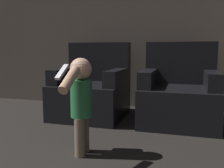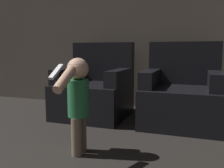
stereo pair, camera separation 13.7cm
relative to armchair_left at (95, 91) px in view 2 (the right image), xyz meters
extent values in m
cube|color=#51493F|center=(0.10, 0.74, 0.96)|extent=(8.40, 0.05, 2.60)
cube|color=black|center=(0.00, -0.06, -0.11)|extent=(0.92, 0.91, 0.46)
cube|color=black|center=(0.00, 0.31, 0.39)|extent=(0.91, 0.17, 0.56)
cube|color=black|center=(-0.38, -0.06, 0.22)|extent=(0.17, 0.74, 0.20)
cube|color=black|center=(0.38, -0.06, 0.22)|extent=(0.17, 0.74, 0.20)
cube|color=black|center=(1.16, -0.06, -0.11)|extent=(0.91, 0.90, 0.46)
cube|color=black|center=(1.16, 0.31, 0.39)|extent=(0.91, 0.16, 0.56)
cube|color=black|center=(0.78, -0.06, 0.22)|extent=(0.16, 0.74, 0.20)
cube|color=black|center=(1.53, -0.06, 0.22)|extent=(0.16, 0.74, 0.20)
cylinder|color=brown|center=(0.38, -1.29, -0.17)|extent=(0.09, 0.09, 0.34)
cylinder|color=brown|center=(0.37, -1.19, -0.17)|extent=(0.09, 0.09, 0.34)
cylinder|color=#236638|center=(0.37, -1.24, 0.16)|extent=(0.19, 0.19, 0.32)
sphere|color=tan|center=(0.37, -1.24, 0.41)|extent=(0.19, 0.19, 0.19)
cylinder|color=tan|center=(0.37, -1.12, 0.14)|extent=(0.08, 0.08, 0.27)
cylinder|color=tan|center=(0.38, -1.47, 0.34)|extent=(0.08, 0.27, 0.20)
cube|color=white|center=(0.38, -1.59, 0.41)|extent=(0.04, 0.16, 0.10)
camera|label=1|loc=(1.21, -3.18, 0.56)|focal=40.00mm
camera|label=2|loc=(1.34, -3.14, 0.56)|focal=40.00mm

